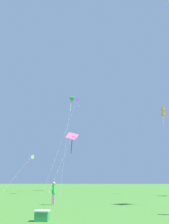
# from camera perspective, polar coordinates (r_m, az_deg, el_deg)

# --- Properties ---
(kite_pink_low) EXTENTS (3.30, 10.61, 11.13)m
(kite_pink_low) POSITION_cam_1_polar(r_m,az_deg,el_deg) (47.03, -3.05, -6.56)
(kite_pink_low) COLOR pink
(kite_pink_low) RESTS_ON ground_plane
(kite_orange_box) EXTENTS (4.24, 10.84, 11.97)m
(kite_orange_box) POSITION_cam_1_polar(r_m,az_deg,el_deg) (36.36, 18.20, -0.12)
(kite_orange_box) COLOR orange
(kite_orange_box) RESTS_ON ground_plane
(kite_green_small) EXTENTS (1.27, 6.61, 14.12)m
(kite_green_small) POSITION_cam_1_polar(r_m,az_deg,el_deg) (35.75, -3.18, 3.25)
(kite_green_small) COLOR green
(kite_green_small) RESTS_ON ground_plane
(kite_purple_streamer) EXTENTS (3.79, 11.33, 17.05)m
(kite_purple_streamer) POSITION_cam_1_polar(r_m,az_deg,el_deg) (44.64, -2.20, 1.64)
(kite_purple_streamer) COLOR purple
(kite_purple_streamer) RESTS_ON ground_plane
(kite_white_distant) EXTENTS (2.32, 9.00, 6.88)m
(kite_white_distant) POSITION_cam_1_polar(r_m,az_deg,el_deg) (48.98, -12.49, -10.27)
(kite_white_distant) COLOR white
(kite_white_distant) RESTS_ON ground_plane
(person_far_back) EXTENTS (0.31, 0.48, 1.58)m
(person_far_back) POSITION_cam_1_polar(r_m,az_deg,el_deg) (18.45, -7.33, -18.06)
(person_far_back) COLOR gray
(person_far_back) RESTS_ON ground_plane
(picnic_cooler) EXTENTS (0.60, 0.40, 0.44)m
(picnic_cooler) POSITION_cam_1_polar(r_m,az_deg,el_deg) (11.10, -10.05, -23.02)
(picnic_cooler) COLOR #2D8C47
(picnic_cooler) RESTS_ON ground_plane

